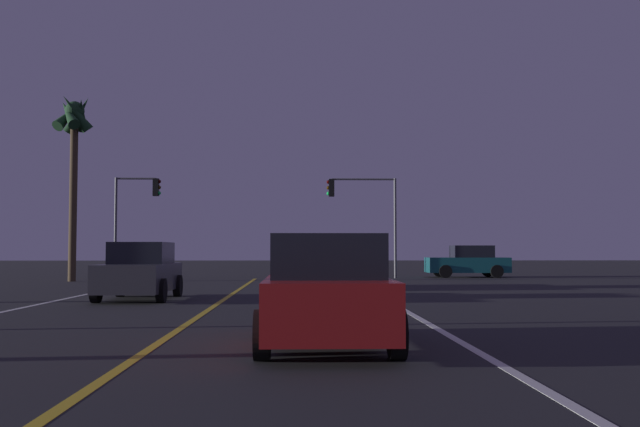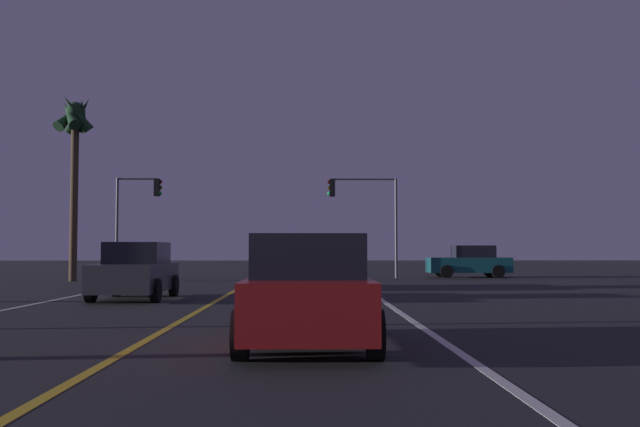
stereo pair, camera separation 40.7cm
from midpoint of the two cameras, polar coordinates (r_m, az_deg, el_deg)
The scene contains 9 objects.
lane_edge_right at distance 14.98m, azimuth 7.56°, elevation -8.50°, with size 0.16×43.96×0.01m, color silver.
lane_center_divider at distance 14.99m, azimuth -11.08°, elevation -8.47°, with size 0.16×43.96×0.01m, color gold.
car_oncoming at distance 22.11m, azimuth -14.58°, elevation -4.49°, with size 2.02×4.30×1.70m.
car_lead_same_lane at distance 10.95m, azimuth -0.58°, elevation -6.31°, with size 2.02×4.30×1.70m.
car_ahead_far at distance 27.52m, azimuth -1.31°, elevation -4.25°, with size 2.02×4.30×1.70m.
car_crossing_side at distance 39.26m, azimuth 11.38°, elevation -3.78°, with size 4.30×2.02×1.70m.
traffic_light_near_right at distance 37.40m, azimuth 2.99°, elevation 0.83°, with size 3.64×0.36×5.19m.
traffic_light_near_left at distance 38.24m, azimuth -14.59°, elevation 0.74°, with size 2.37×0.36×5.19m.
palm_tree_left_far at distance 36.03m, azimuth -19.22°, elevation 6.18°, with size 2.01×2.22×8.83m.
Camera 1 is at (2.22, 1.26, 1.48)m, focal length 40.36 mm.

